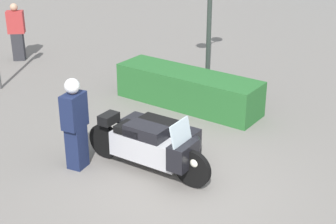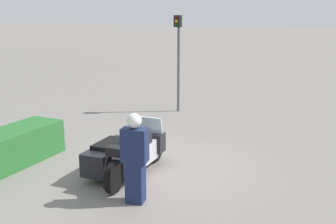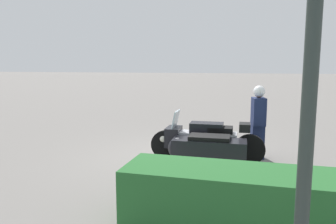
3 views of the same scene
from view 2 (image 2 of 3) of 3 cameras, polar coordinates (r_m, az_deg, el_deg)
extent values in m
plane|color=slate|center=(9.90, -1.74, -7.40)|extent=(160.00, 160.00, 0.00)
cylinder|color=black|center=(10.11, -1.72, -4.88)|extent=(0.69, 0.12, 0.68)
cylinder|color=black|center=(8.50, -7.29, -8.70)|extent=(0.69, 0.12, 0.68)
cylinder|color=black|center=(9.43, -7.97, -6.89)|extent=(0.54, 0.12, 0.53)
cube|color=#B7B7BC|center=(9.24, -4.27, -5.92)|extent=(1.38, 0.48, 0.45)
cube|color=black|center=(9.14, -4.30, -4.01)|extent=(0.76, 0.43, 0.24)
cube|color=black|center=(8.89, -5.23, -4.69)|extent=(0.56, 0.43, 0.12)
cube|color=black|center=(9.87, -2.22, -4.05)|extent=(0.34, 0.59, 0.44)
cube|color=silver|center=(9.71, -2.36, -1.80)|extent=(0.13, 0.56, 0.40)
sphere|color=white|center=(10.10, -1.61, -4.02)|extent=(0.18, 0.18, 0.18)
cube|color=black|center=(9.43, -7.80, -5.96)|extent=(1.56, 0.63, 0.50)
sphere|color=black|center=(9.96, -5.87, -4.67)|extent=(0.47, 0.48, 0.47)
cube|color=black|center=(9.34, -7.86, -4.28)|extent=(0.87, 0.52, 0.09)
cube|color=black|center=(8.42, -6.97, -5.28)|extent=(0.25, 0.39, 0.18)
cube|color=#192347|center=(8.07, -4.43, -9.41)|extent=(0.34, 0.38, 0.81)
cube|color=#192347|center=(7.81, -4.53, -4.50)|extent=(0.36, 0.52, 0.64)
sphere|color=tan|center=(7.69, -4.59, -1.45)|extent=(0.22, 0.22, 0.22)
sphere|color=white|center=(7.68, -4.59, -1.17)|extent=(0.27, 0.27, 0.27)
cylinder|color=#4C4C4C|center=(14.88, 1.43, 5.71)|extent=(0.09, 0.09, 2.97)
cube|color=black|center=(14.69, 1.33, 12.21)|extent=(0.19, 0.28, 0.40)
sphere|color=#410707|center=(14.64, 1.17, 12.71)|extent=(0.11, 0.11, 0.11)
sphere|color=orange|center=(14.64, 1.17, 12.20)|extent=(0.11, 0.11, 0.11)
sphere|color=#07350F|center=(14.64, 1.16, 11.69)|extent=(0.11, 0.11, 0.11)
camera|label=1|loc=(12.85, 36.49, 16.53)|focal=55.00mm
camera|label=3|loc=(13.41, -35.47, 5.44)|focal=35.00mm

